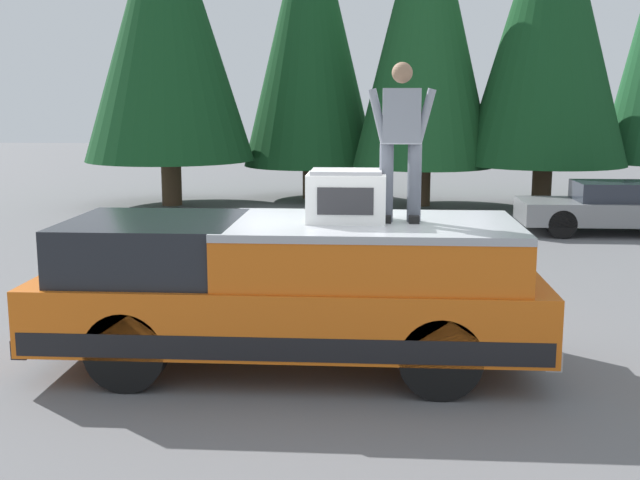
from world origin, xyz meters
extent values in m
plane|color=slate|center=(0.00, 0.00, 0.00)|extent=(90.00, 90.00, 0.00)
cube|color=orange|center=(-0.24, 0.62, 0.70)|extent=(2.00, 5.50, 0.70)
cube|color=black|center=(-0.24, 0.62, 0.51)|extent=(2.01, 5.39, 0.24)
cube|color=black|center=(-0.24, 2.13, 1.35)|extent=(1.84, 1.87, 0.60)
cube|color=orange|center=(-0.24, -0.26, 1.31)|extent=(1.92, 3.19, 0.52)
cube|color=#A8AAAF|center=(-0.24, -0.26, 1.61)|extent=(1.94, 3.19, 0.08)
cube|color=#232326|center=(-0.24, 3.31, 0.43)|extent=(1.96, 0.16, 0.20)
cube|color=#B2B5BA|center=(-0.24, -2.07, 0.43)|extent=(1.96, 0.16, 0.20)
cylinder|color=black|center=(-1.09, 2.21, 0.42)|extent=(0.30, 0.84, 0.84)
cylinder|color=black|center=(0.61, 2.21, 0.42)|extent=(0.30, 0.84, 0.84)
cylinder|color=black|center=(-1.09, -0.98, 0.42)|extent=(0.30, 0.84, 0.84)
cylinder|color=black|center=(0.61, -0.98, 0.42)|extent=(0.30, 0.84, 0.84)
cube|color=white|center=(-0.24, 0.00, 1.91)|extent=(0.64, 0.84, 0.52)
cube|color=#2D2D30|center=(-0.56, 0.00, 1.91)|extent=(0.01, 0.59, 0.29)
cube|color=#99999E|center=(-0.24, 0.00, 2.19)|extent=(0.58, 0.76, 0.04)
cylinder|color=#4C515B|center=(-0.22, -0.73, 2.07)|extent=(0.15, 0.15, 0.84)
cube|color=black|center=(-0.26, -0.73, 1.69)|extent=(0.26, 0.11, 0.08)
cylinder|color=#4C515B|center=(-0.22, -0.43, 2.07)|extent=(0.15, 0.15, 0.84)
cube|color=black|center=(-0.26, -0.43, 1.69)|extent=(0.26, 0.11, 0.08)
cube|color=#9399A3|center=(-0.22, -0.58, 2.78)|extent=(0.24, 0.40, 0.58)
sphere|color=#A37A5B|center=(-0.22, -0.58, 3.23)|extent=(0.22, 0.22, 0.22)
cylinder|color=#9399A3|center=(-0.25, -0.82, 2.78)|extent=(0.09, 0.23, 0.58)
cylinder|color=#9399A3|center=(-0.25, -0.33, 2.78)|extent=(0.09, 0.23, 0.58)
cube|color=gray|center=(9.08, -5.64, 0.49)|extent=(1.64, 4.10, 0.50)
cube|color=#282D38|center=(9.08, -5.74, 0.95)|extent=(1.31, 1.89, 0.42)
cylinder|color=black|center=(8.36, -4.37, 0.31)|extent=(0.20, 0.62, 0.62)
cylinder|color=black|center=(9.80, -4.37, 0.31)|extent=(0.20, 0.62, 0.62)
cylinder|color=#4C3826|center=(13.07, -4.90, 0.61)|extent=(0.52, 0.52, 1.22)
cone|color=#14421E|center=(13.07, -4.90, 5.13)|extent=(4.36, 4.36, 7.81)
cylinder|color=#4C3826|center=(13.54, -1.67, 0.56)|extent=(0.47, 0.47, 1.12)
cone|color=#194C23|center=(13.54, -1.67, 5.10)|extent=(3.92, 3.92, 7.97)
cylinder|color=#4C3826|center=(15.00, 1.60, 0.50)|extent=(0.48, 0.48, 1.00)
cone|color=#14421E|center=(15.00, 1.60, 5.08)|extent=(3.99, 3.99, 8.15)
cylinder|color=#4C3826|center=(13.19, 5.41, 0.64)|extent=(0.56, 0.56, 1.28)
cone|color=#14421E|center=(13.19, 5.41, 5.07)|extent=(4.70, 4.70, 7.59)
camera|label=1|loc=(-8.65, -0.28, 2.95)|focal=44.05mm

